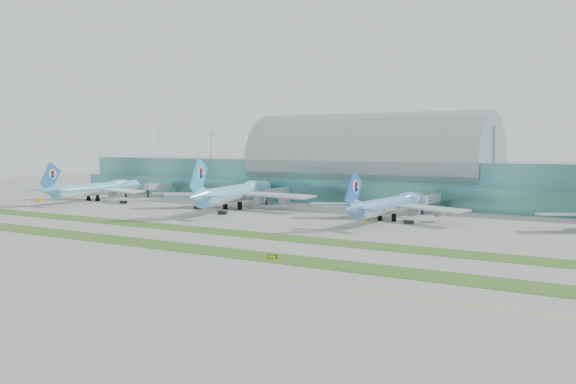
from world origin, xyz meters
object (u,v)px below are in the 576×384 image
Objects in this scene: airliner_b at (237,192)px; airliner_c at (391,204)px; terminal at (369,172)px; taxiway_sign_east at (272,257)px; airliner_a at (99,188)px.

airliner_c is at bearing -16.97° from airliner_b.
terminal reaches higher than airliner_b.
airliner_b is 73.36m from airliner_c.
terminal is 4.88× the size of airliner_c.
airliner_b is at bearing 177.50° from airliner_c.
terminal is 165.88m from taxiway_sign_east.
terminal is at bearing 92.68° from taxiway_sign_east.
airliner_a is 187.26m from taxiway_sign_east.
taxiway_sign_east is at bearing -36.87° from airliner_a.
terminal is 72.48m from airliner_b.
taxiway_sign_east is (49.17, -157.83, -13.74)m from terminal.
terminal is 147.57× the size of taxiway_sign_east.
airliner_c is (41.09, -67.65, -8.30)m from terminal.
airliner_a is 1.03× the size of airliner_c.
airliner_a is 0.86× the size of airliner_b.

